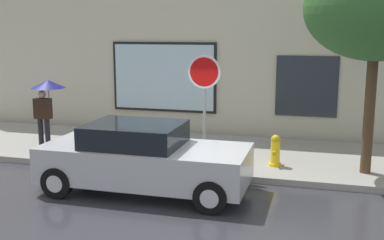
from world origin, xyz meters
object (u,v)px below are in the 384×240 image
at_px(street_tree, 384,11).
at_px(stop_sign, 204,89).
at_px(parked_car, 143,158).
at_px(pedestrian_with_umbrella, 46,95).
at_px(fire_hydrant, 275,151).

height_order(street_tree, stop_sign, street_tree).
relative_size(street_tree, stop_sign, 1.84).
distance_m(parked_car, street_tree, 5.94).
relative_size(parked_car, pedestrian_with_umbrella, 2.29).
bearing_deg(stop_sign, fire_hydrant, 19.56).
distance_m(street_tree, stop_sign, 4.18).
distance_m(pedestrian_with_umbrella, street_tree, 8.65).
bearing_deg(parked_car, pedestrian_with_umbrella, 147.84).
bearing_deg(street_tree, parked_car, -156.23).
distance_m(parked_car, stop_sign, 2.23).
xyz_separation_m(fire_hydrant, pedestrian_with_umbrella, (-6.21, 0.18, 1.09)).
height_order(parked_car, pedestrian_with_umbrella, pedestrian_with_umbrella).
bearing_deg(stop_sign, street_tree, 7.33).
height_order(pedestrian_with_umbrella, stop_sign, stop_sign).
height_order(parked_car, stop_sign, stop_sign).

